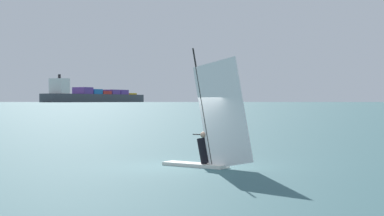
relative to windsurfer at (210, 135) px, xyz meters
name	(u,v)px	position (x,y,z in m)	size (l,w,h in m)	color
ground_plane	(179,167)	(-0.97, 0.62, -1.16)	(4000.00, 4000.00, 0.00)	#386066
windsurfer	(210,135)	(0.00, 0.00, 0.00)	(2.59, 2.99, 4.33)	white
cargo_ship	(94,96)	(97.66, 880.01, 8.75)	(177.69, 165.13, 40.87)	#3F444C
distant_headland	(232,98)	(620.55, 1659.81, 9.29)	(1125.42, 485.96, 20.89)	#60665B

